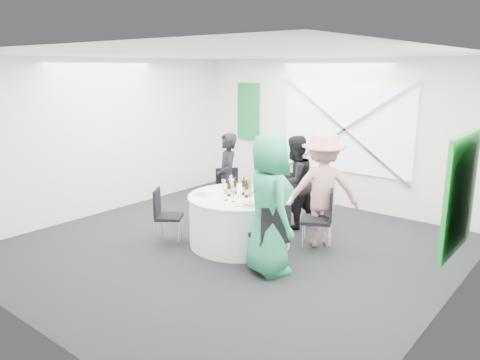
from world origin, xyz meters
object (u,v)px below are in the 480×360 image
Objects in this scene: person_woman_green at (269,204)px; chair_front_left at (164,212)px; chair_back_right at (323,214)px; person_man_back at (294,182)px; green_water_bottle at (249,189)px; clear_water_bottle at (231,187)px; person_woman_pink at (322,189)px; chair_back_left at (228,190)px; banquet_table at (240,220)px; chair_front_right at (272,233)px; chair_back at (286,195)px; person_man_back_left at (227,178)px.

chair_front_left is at bearing 34.74° from person_woman_green.
chair_back_right is 0.60× the size of person_man_back.
clear_water_bottle is at bearing -163.68° from green_water_bottle.
person_woman_green is (-0.18, -1.09, 0.37)m from chair_back_right.
person_woman_pink reaches higher than chair_front_left.
chair_back_left is 0.98× the size of chair_back_right.
person_man_back is at bearing -37.08° from person_woman_green.
chair_front_right reaches higher than banquet_table.
person_man_back is at bearing -67.72° from chair_front_left.
chair_front_right reaches higher than chair_back_left.
clear_water_bottle is at bearing -7.17° from person_man_back.
chair_back is at bearing -27.06° from chair_back_left.
person_man_back_left is 5.32× the size of clear_water_bottle.
chair_back_right is at bearing -55.35° from chair_back_left.
green_water_bottle is 0.30m from clear_water_bottle.
person_man_back_left reaches higher than chair_back.
person_man_back reaches higher than person_man_back_left.
banquet_table is 1.19m from person_woman_green.
person_man_back is at bearing -29.15° from chair_back_left.
chair_back_left is (-0.89, 0.76, 0.15)m from banquet_table.
banquet_table is at bearing -90.00° from chair_front_left.
chair_back_right is 0.39m from person_woman_pink.
chair_front_right is (-0.12, -1.10, -0.00)m from chair_back_right.
chair_back_right and chair_front_right have the same top height.
banquet_table is 1.86× the size of chair_front_left.
green_water_bottle is at bearing -96.53° from chair_front_right.
chair_back_left is 2.26m from person_woman_green.
chair_back_right is (1.09, 0.55, 0.17)m from banquet_table.
chair_back_left is at bearing -122.93° from chair_back_right.
chair_back_right is 0.54× the size of person_woman_pink.
person_woman_green reaches higher than chair_back_left.
chair_back_left is 2.28m from chair_front_right.
chair_front_left is at bearing -21.64° from person_man_back.
chair_back is 0.49× the size of person_woman_green.
chair_back_left reaches higher than chair_front_left.
chair_back_right is at bearing 24.57° from clear_water_bottle.
chair_front_right is (1.86, -1.31, 0.01)m from chair_back_left.
chair_front_right is at bearing -36.03° from green_water_bottle.
chair_back_left is at bearing -5.31° from person_woman_green.
chair_back_right reaches higher than chair_back_left.
person_man_back_left is at bearing -104.69° from chair_back_left.
green_water_bottle is (1.01, -0.70, 0.34)m from chair_back_left.
chair_back is 1.04m from person_man_back_left.
banquet_table is 1.13m from chair_front_right.
chair_back_right is 1.11m from chair_front_right.
chair_front_right is 1.29m from clear_water_bottle.
chair_front_left is 1.35m from green_water_bottle.
person_woman_green is (-0.05, -1.29, 0.05)m from person_woman_pink.
chair_back is 1.19m from chair_back_right.
person_woman_green is 1.00m from green_water_bottle.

